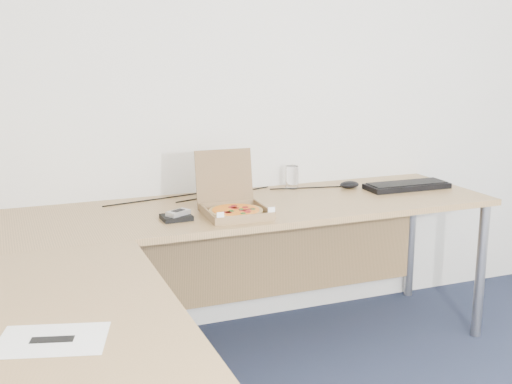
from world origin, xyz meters
name	(u,v)px	position (x,y,z in m)	size (l,w,h in m)	color
desk	(196,246)	(-0.82, 0.97, 0.70)	(2.50, 2.20, 0.73)	#A47D4A
pizza_box	(234,208)	(-0.56, 1.25, 0.76)	(0.27, 0.31, 0.27)	olive
drinking_glass	(292,177)	(-0.10, 1.66, 0.79)	(0.07, 0.07, 0.12)	white
keyboard	(407,186)	(0.46, 1.43, 0.74)	(0.45, 0.16, 0.03)	black
mouse	(349,185)	(0.18, 1.55, 0.75)	(0.11, 0.07, 0.04)	black
wallet	(176,217)	(-0.82, 1.27, 0.74)	(0.13, 0.10, 0.02)	black
phone	(178,213)	(-0.81, 1.27, 0.76)	(0.10, 0.05, 0.02)	#B2B5BA
paper_sheet	(52,340)	(-1.42, 0.26, 0.73)	(0.27, 0.19, 0.00)	white
cable_bundle	(224,194)	(-0.48, 1.65, 0.73)	(0.61, 0.04, 0.01)	black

